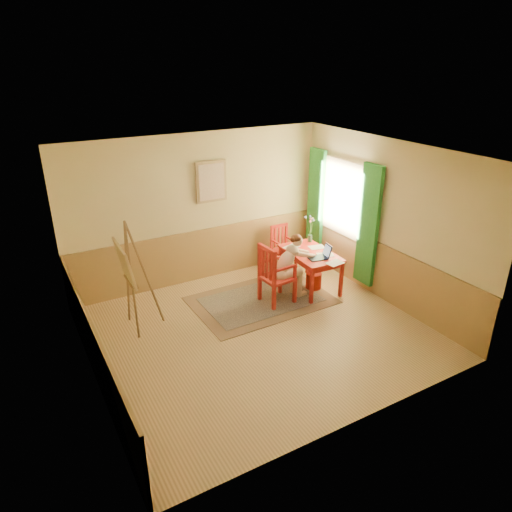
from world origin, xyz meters
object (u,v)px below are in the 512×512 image
table (310,257)px  laptop (321,255)px  easel (128,267)px  chair_left (275,275)px  figure (289,265)px  chair_back (283,247)px

table → laptop: size_ratio=2.94×
laptop → easel: size_ratio=0.23×
chair_left → figure: (0.31, 0.02, 0.11)m
chair_left → figure: size_ratio=0.92×
chair_back → figure: 1.30m
table → chair_left: bearing=-168.8°
chair_left → easel: size_ratio=0.60×
table → laptop: bearing=-89.2°
table → chair_left: 0.89m
table → easel: bearing=176.1°
laptop → table: bearing=90.8°
figure → laptop: (0.57, -0.15, 0.11)m
chair_left → laptop: size_ratio=2.61×
chair_back → figure: bearing=-117.7°
chair_left → easel: (-2.38, 0.39, 0.53)m
laptop → easel: easel is taller
chair_back → laptop: bearing=-91.3°
easel → figure: bearing=-7.9°
chair_back → easel: easel is taller
chair_left → table: bearing=11.2°
laptop → easel: 3.31m
chair_back → easel: 3.43m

